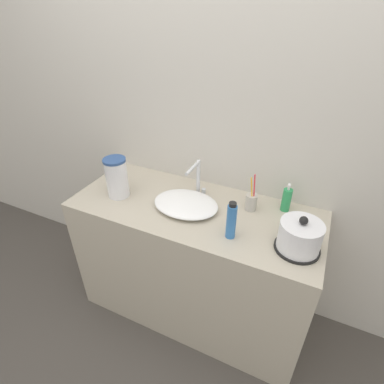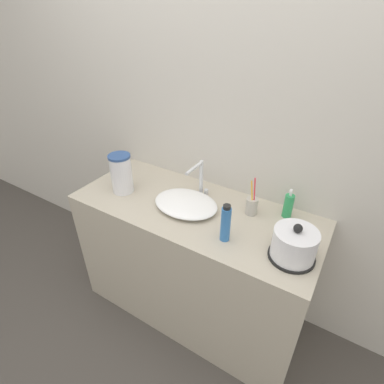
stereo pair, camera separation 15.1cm
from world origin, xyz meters
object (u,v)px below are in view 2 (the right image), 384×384
object	(u,v)px
toothbrush_cup	(252,206)
water_pitcher	(121,174)
lotion_bottle	(288,206)
electric_kettle	(294,246)
shampoo_bottle	(226,223)
faucet	(200,177)

from	to	relation	value
toothbrush_cup	water_pitcher	world-z (taller)	water_pitcher
lotion_bottle	water_pitcher	xyz separation A→B (m)	(-0.90, -0.26, 0.05)
water_pitcher	electric_kettle	bearing A→B (deg)	-1.42
shampoo_bottle	water_pitcher	size ratio (longest dim) A/B	0.84
electric_kettle	lotion_bottle	world-z (taller)	electric_kettle
electric_kettle	toothbrush_cup	size ratio (longest dim) A/B	0.92
lotion_bottle	shampoo_bottle	distance (m)	0.39
lotion_bottle	shampoo_bottle	xyz separation A→B (m)	(-0.20, -0.33, 0.03)
faucet	water_pitcher	distance (m)	0.45
faucet	lotion_bottle	size ratio (longest dim) A/B	1.29
faucet	shampoo_bottle	world-z (taller)	faucet
shampoo_bottle	electric_kettle	bearing A→B (deg)	8.76
lotion_bottle	shampoo_bottle	size ratio (longest dim) A/B	0.85
shampoo_bottle	lotion_bottle	bearing A→B (deg)	59.41
toothbrush_cup	water_pitcher	bearing A→B (deg)	-165.72
electric_kettle	toothbrush_cup	xyz separation A→B (m)	(-0.28, 0.21, -0.02)
faucet	electric_kettle	distance (m)	0.64
electric_kettle	shampoo_bottle	distance (m)	0.31
electric_kettle	water_pitcher	world-z (taller)	water_pitcher
electric_kettle	shampoo_bottle	bearing A→B (deg)	-171.24
lotion_bottle	shampoo_bottle	bearing A→B (deg)	-120.59
toothbrush_cup	shampoo_bottle	xyz separation A→B (m)	(-0.03, -0.26, 0.04)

